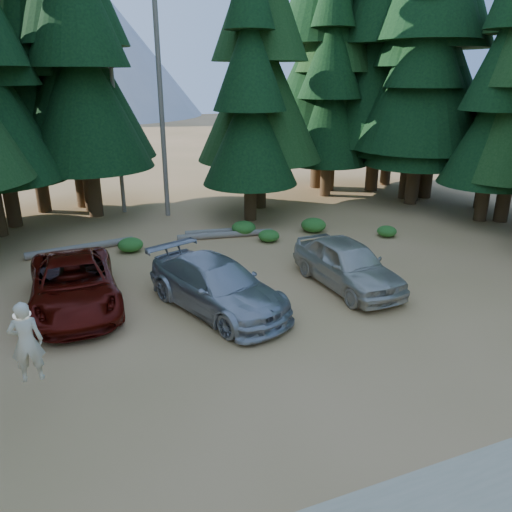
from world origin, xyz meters
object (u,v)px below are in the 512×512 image
at_px(log_right, 225,235).
at_px(silver_minivan_center, 217,286).
at_px(frisbee_player, 26,342).
at_px(log_left, 81,248).
at_px(red_pickup, 74,284).
at_px(silver_minivan_right, 347,264).
at_px(log_mid, 219,231).

bearing_deg(log_right, silver_minivan_center, -101.64).
distance_m(frisbee_player, log_right, 12.50).
distance_m(silver_minivan_center, log_left, 8.08).
bearing_deg(log_right, red_pickup, -134.41).
xyz_separation_m(red_pickup, log_right, (6.60, 4.94, -0.63)).
bearing_deg(red_pickup, log_left, 85.57).
height_order(silver_minivan_right, log_left, silver_minivan_right).
bearing_deg(log_left, log_right, -11.77).
xyz_separation_m(log_left, log_mid, (6.02, 0.12, -0.03)).
distance_m(frisbee_player, log_left, 10.42).
bearing_deg(log_right, log_mid, 107.73).
bearing_deg(silver_minivan_right, frisbee_player, -165.59).
xyz_separation_m(red_pickup, log_mid, (6.51, 5.53, -0.64)).
height_order(frisbee_player, log_left, frisbee_player).
relative_size(silver_minivan_center, silver_minivan_right, 1.13).
height_order(silver_minivan_center, log_left, silver_minivan_center).
xyz_separation_m(frisbee_player, log_mid, (7.62, 10.33, -1.42)).
bearing_deg(log_left, silver_minivan_center, -70.81).
relative_size(silver_minivan_center, log_left, 1.25).
distance_m(silver_minivan_right, log_mid, 7.63).
bearing_deg(log_left, log_mid, -6.23).
bearing_deg(log_mid, log_right, -72.00).
distance_m(silver_minivan_center, log_mid, 7.74).
bearing_deg(red_pickup, log_right, 37.47).
bearing_deg(log_mid, log_left, -169.74).
bearing_deg(frisbee_player, log_mid, -122.96).
xyz_separation_m(silver_minivan_right, log_mid, (-2.25, 7.26, -0.69)).
relative_size(red_pickup, frisbee_player, 2.97).
bearing_deg(log_right, log_left, -175.55).
distance_m(log_left, log_right, 6.14).
xyz_separation_m(silver_minivan_center, frisbee_player, (-5.20, -3.00, 0.76)).
distance_m(red_pickup, frisbee_player, 4.99).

